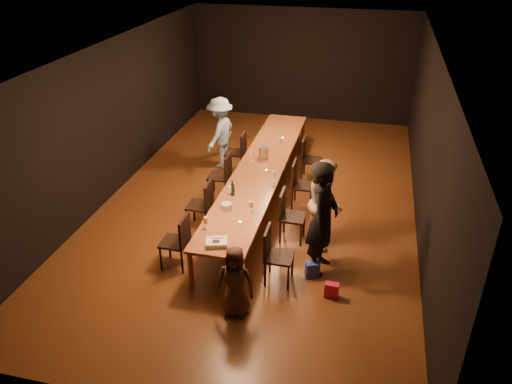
% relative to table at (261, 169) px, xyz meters
% --- Properties ---
extents(ground, '(10.00, 10.00, 0.00)m').
position_rel_table_xyz_m(ground, '(0.00, 0.00, -0.70)').
color(ground, '#492A12').
rests_on(ground, ground).
extents(room_shell, '(6.04, 10.04, 3.02)m').
position_rel_table_xyz_m(room_shell, '(0.00, 0.00, 1.38)').
color(room_shell, black).
rests_on(room_shell, ground).
extents(table, '(0.90, 6.00, 0.75)m').
position_rel_table_xyz_m(table, '(0.00, 0.00, 0.00)').
color(table, brown).
rests_on(table, ground).
extents(chair_right_0, '(0.42, 0.42, 0.93)m').
position_rel_table_xyz_m(chair_right_0, '(0.85, -2.40, -0.24)').
color(chair_right_0, black).
rests_on(chair_right_0, ground).
extents(chair_right_1, '(0.42, 0.42, 0.93)m').
position_rel_table_xyz_m(chair_right_1, '(0.85, -1.20, -0.24)').
color(chair_right_1, black).
rests_on(chair_right_1, ground).
extents(chair_right_2, '(0.42, 0.42, 0.93)m').
position_rel_table_xyz_m(chair_right_2, '(0.85, 0.00, -0.24)').
color(chair_right_2, black).
rests_on(chair_right_2, ground).
extents(chair_right_3, '(0.42, 0.42, 0.93)m').
position_rel_table_xyz_m(chair_right_3, '(0.85, 1.20, -0.24)').
color(chair_right_3, black).
rests_on(chair_right_3, ground).
extents(chair_left_0, '(0.42, 0.42, 0.93)m').
position_rel_table_xyz_m(chair_left_0, '(-0.85, -2.40, -0.24)').
color(chair_left_0, black).
rests_on(chair_left_0, ground).
extents(chair_left_1, '(0.42, 0.42, 0.93)m').
position_rel_table_xyz_m(chair_left_1, '(-0.85, -1.20, -0.24)').
color(chair_left_1, black).
rests_on(chair_left_1, ground).
extents(chair_left_2, '(0.42, 0.42, 0.93)m').
position_rel_table_xyz_m(chair_left_2, '(-0.85, 0.00, -0.24)').
color(chair_left_2, black).
rests_on(chair_left_2, ground).
extents(chair_left_3, '(0.42, 0.42, 0.93)m').
position_rel_table_xyz_m(chair_left_3, '(-0.85, 1.20, -0.24)').
color(chair_left_3, black).
rests_on(chair_left_3, ground).
extents(woman_birthday, '(0.55, 0.75, 1.89)m').
position_rel_table_xyz_m(woman_birthday, '(1.42, -1.92, 0.24)').
color(woman_birthday, black).
rests_on(woman_birthday, ground).
extents(woman_tan, '(0.66, 0.81, 1.56)m').
position_rel_table_xyz_m(woman_tan, '(1.38, -1.13, 0.08)').
color(woman_tan, beige).
rests_on(woman_tan, ground).
extents(man_blue, '(0.77, 1.12, 1.60)m').
position_rel_table_xyz_m(man_blue, '(-1.25, 1.43, 0.10)').
color(man_blue, '#8EBCDB').
rests_on(man_blue, ground).
extents(child, '(0.55, 0.37, 1.10)m').
position_rel_table_xyz_m(child, '(0.39, -3.24, -0.15)').
color(child, '#412A24').
rests_on(child, ground).
extents(gift_bag_red, '(0.21, 0.13, 0.24)m').
position_rel_table_xyz_m(gift_bag_red, '(1.69, -2.59, -0.58)').
color(gift_bag_red, red).
rests_on(gift_bag_red, ground).
extents(gift_bag_blue, '(0.25, 0.21, 0.26)m').
position_rel_table_xyz_m(gift_bag_blue, '(1.34, -2.17, -0.57)').
color(gift_bag_blue, '#2640A7').
rests_on(gift_bag_blue, ground).
extents(birthday_cake, '(0.37, 0.33, 0.07)m').
position_rel_table_xyz_m(birthday_cake, '(-0.04, -2.72, 0.08)').
color(birthday_cake, white).
rests_on(birthday_cake, table).
extents(plate_stack, '(0.22, 0.22, 0.10)m').
position_rel_table_xyz_m(plate_stack, '(-0.18, -1.69, 0.10)').
color(plate_stack, silver).
rests_on(plate_stack, table).
extents(champagne_bottle, '(0.07, 0.07, 0.31)m').
position_rel_table_xyz_m(champagne_bottle, '(-0.22, -1.21, 0.20)').
color(champagne_bottle, black).
rests_on(champagne_bottle, table).
extents(ice_bucket, '(0.22, 0.22, 0.22)m').
position_rel_table_xyz_m(ice_bucket, '(-0.04, 0.45, 0.16)').
color(ice_bucket, '#A5A5A9').
rests_on(ice_bucket, table).
extents(wineglass_0, '(0.06, 0.06, 0.21)m').
position_rel_table_xyz_m(wineglass_0, '(-0.32, -2.34, 0.15)').
color(wineglass_0, beige).
rests_on(wineglass_0, table).
extents(wineglass_1, '(0.06, 0.06, 0.21)m').
position_rel_table_xyz_m(wineglass_1, '(0.24, -1.71, 0.15)').
color(wineglass_1, beige).
rests_on(wineglass_1, table).
extents(wineglass_2, '(0.06, 0.06, 0.21)m').
position_rel_table_xyz_m(wineglass_2, '(-0.25, -1.29, 0.15)').
color(wineglass_2, silver).
rests_on(wineglass_2, table).
extents(wineglass_3, '(0.06, 0.06, 0.21)m').
position_rel_table_xyz_m(wineglass_3, '(0.37, -0.54, 0.15)').
color(wineglass_3, beige).
rests_on(wineglass_3, table).
extents(wineglass_4, '(0.06, 0.06, 0.21)m').
position_rel_table_xyz_m(wineglass_4, '(-0.24, 0.21, 0.15)').
color(wineglass_4, silver).
rests_on(wineglass_4, table).
extents(wineglass_5, '(0.06, 0.06, 0.21)m').
position_rel_table_xyz_m(wineglass_5, '(0.19, 1.03, 0.15)').
color(wineglass_5, silver).
rests_on(wineglass_5, table).
extents(tealight_near, '(0.05, 0.05, 0.03)m').
position_rel_table_xyz_m(tealight_near, '(0.15, -2.08, 0.06)').
color(tealight_near, '#B2B7B2').
rests_on(tealight_near, table).
extents(tealight_mid, '(0.05, 0.05, 0.03)m').
position_rel_table_xyz_m(tealight_mid, '(0.15, -0.16, 0.06)').
color(tealight_mid, '#B2B7B2').
rests_on(tealight_mid, table).
extents(tealight_far, '(0.05, 0.05, 0.03)m').
position_rel_table_xyz_m(tealight_far, '(0.15, 1.50, 0.06)').
color(tealight_far, '#B2B7B2').
rests_on(tealight_far, table).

